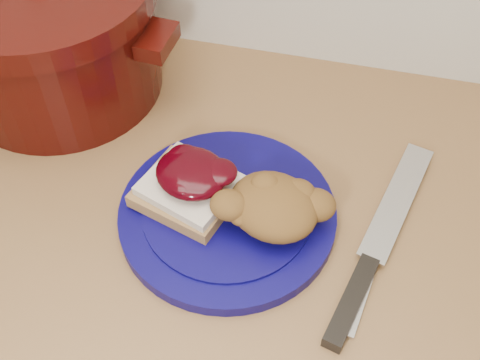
% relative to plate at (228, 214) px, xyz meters
% --- Properties ---
extents(plate, '(0.33, 0.33, 0.02)m').
position_rel_plate_xyz_m(plate, '(0.00, 0.00, 0.00)').
color(plate, '#090548').
rests_on(plate, wood_countertop).
extents(sandwich, '(0.13, 0.12, 0.05)m').
position_rel_plate_xyz_m(sandwich, '(-0.05, 0.01, 0.04)').
color(sandwich, olive).
rests_on(sandwich, plate).
extents(stuffing_mound, '(0.13, 0.12, 0.05)m').
position_rel_plate_xyz_m(stuffing_mound, '(0.05, -0.00, 0.04)').
color(stuffing_mound, brown).
rests_on(stuffing_mound, plate).
extents(chef_knife, '(0.10, 0.29, 0.02)m').
position_rel_plate_xyz_m(chef_knife, '(0.16, -0.04, 0.00)').
color(chef_knife, black).
rests_on(chef_knife, wood_countertop).
extents(butter_knife, '(0.04, 0.18, 0.00)m').
position_rel_plate_xyz_m(butter_knife, '(0.17, -0.03, -0.00)').
color(butter_knife, silver).
rests_on(butter_knife, wood_countertop).
extents(dutch_oven, '(0.34, 0.31, 0.18)m').
position_rel_plate_xyz_m(dutch_oven, '(-0.28, 0.17, 0.08)').
color(dutch_oven, black).
rests_on(dutch_oven, wood_countertop).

